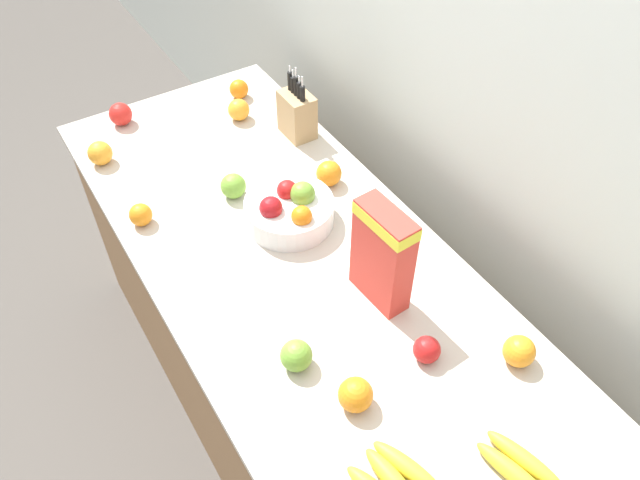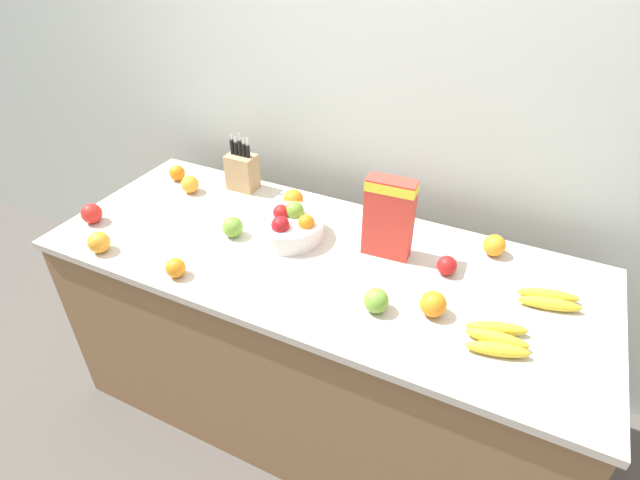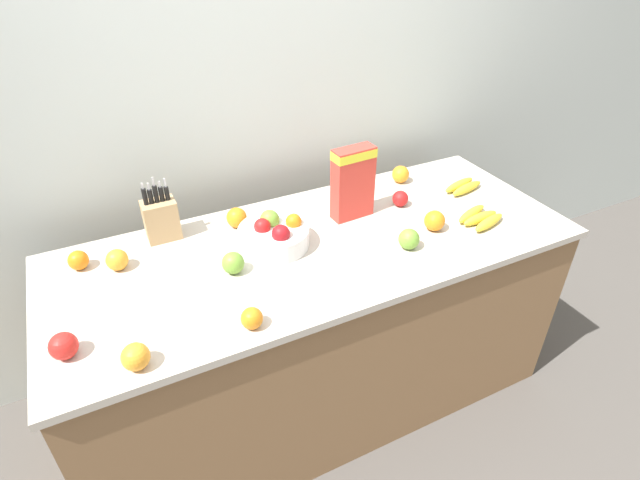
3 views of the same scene
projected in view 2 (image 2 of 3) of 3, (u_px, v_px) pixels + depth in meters
name	position (u px, v px, depth m)	size (l,w,h in m)	color
ground_plane	(318.00, 405.00, 2.37)	(14.00, 14.00, 0.00)	#514C47
wall_back	(384.00, 95.00, 2.08)	(9.00, 0.06, 2.60)	silver
counter	(318.00, 339.00, 2.11)	(2.07, 0.82, 0.88)	olive
knife_block	(242.00, 171.00, 2.23)	(0.13, 0.09, 0.27)	tan
cereal_box	(389.00, 215.00, 1.78)	(0.18, 0.08, 0.31)	red
fruit_bowl	(288.00, 226.00, 1.94)	(0.28, 0.28, 0.13)	silver
banana_bunch_left	(497.00, 339.00, 1.49)	(0.21, 0.18, 0.04)	yellow
banana_bunch_right	(549.00, 299.00, 1.63)	(0.21, 0.13, 0.04)	yellow
apple_front	(447.00, 265.00, 1.75)	(0.07, 0.07, 0.07)	red
apple_rear	(376.00, 301.00, 1.59)	(0.08, 0.08, 0.08)	#6B9E33
apple_rightmost	(92.00, 213.00, 2.02)	(0.08, 0.08, 0.08)	red
apple_middle	(233.00, 227.00, 1.94)	(0.08, 0.08, 0.08)	#6B9E33
orange_by_cereal	(190.00, 184.00, 2.23)	(0.08, 0.08, 0.08)	orange
orange_mid_right	(99.00, 242.00, 1.86)	(0.08, 0.08, 0.08)	orange
orange_front_right	(293.00, 199.00, 2.12)	(0.08, 0.08, 0.08)	orange
orange_mid_left	(176.00, 268.00, 1.74)	(0.07, 0.07, 0.07)	orange
orange_front_left	(177.00, 173.00, 2.33)	(0.07, 0.07, 0.07)	orange
orange_back_center	(433.00, 304.00, 1.58)	(0.09, 0.09, 0.09)	orange
orange_front_center	(494.00, 245.00, 1.84)	(0.08, 0.08, 0.08)	orange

